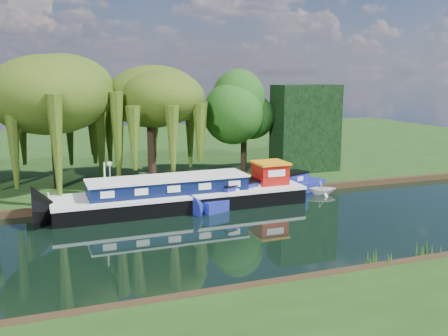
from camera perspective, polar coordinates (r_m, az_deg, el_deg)
name	(u,v)px	position (r m, az deg, el deg)	size (l,w,h in m)	color
ground	(127,245)	(28.87, -11.01, -8.65)	(120.00, 120.00, 0.00)	black
far_bank	(81,152)	(61.79, -16.08, 1.75)	(120.00, 52.00, 0.45)	black
dutch_barge	(184,195)	(35.81, -4.56, -3.07)	(18.04, 4.34, 3.79)	black
narrowboat	(264,190)	(38.52, 4.59, -2.54)	(12.35, 6.13, 1.81)	navy
white_cruiser	(322,194)	(40.51, 11.10, -2.98)	(1.97, 2.28, 1.20)	silver
willow_left	(52,96)	(41.24, -19.01, 7.81)	(8.41, 8.41, 10.07)	black
willow_right	(150,105)	(41.70, -8.41, 7.09)	(7.24, 7.24, 8.82)	black
tree_far_right	(244,112)	(46.11, 2.31, 6.43)	(4.92, 4.92, 8.05)	black
conifer_hedge	(305,128)	(47.26, 9.28, 4.53)	(6.00, 3.00, 8.00)	black
lamppost	(110,169)	(38.39, -12.92, -0.11)	(0.36, 0.36, 2.56)	silver
mooring_posts	(100,195)	(36.55, -13.95, -3.07)	(19.16, 0.16, 1.00)	silver
reeds_near	(301,269)	(23.98, 8.81, -11.29)	(33.70, 1.50, 1.10)	#194312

